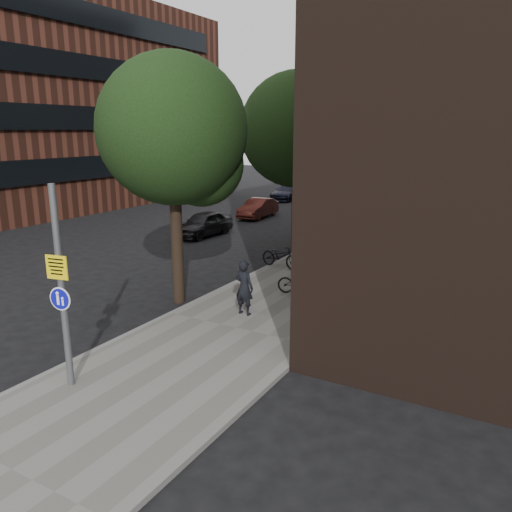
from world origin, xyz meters
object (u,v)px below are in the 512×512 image
Objects in this scene: pedestrian at (244,287)px; parked_bike_facade_near at (301,282)px; signpost at (62,288)px; parked_car_near at (204,224)px.

pedestrian is 2.54m from parked_bike_facade_near.
signpost reaches higher than parked_car_near.
parked_bike_facade_near is 10.68m from parked_car_near.
parked_car_near is (-6.76, 14.23, -1.61)m from signpost.
pedestrian is at bearing -46.02° from parked_car_near.
signpost is 2.61× the size of pedestrian.
signpost is 8.11m from parked_bike_facade_near.
parked_bike_facade_near is at bearing -102.86° from pedestrian.
signpost reaches higher than parked_bike_facade_near.
signpost is 2.64× the size of parked_bike_facade_near.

